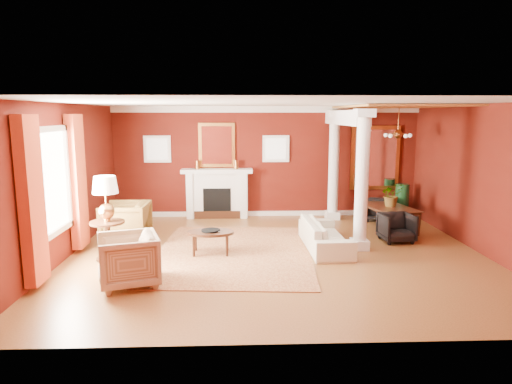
{
  "coord_description": "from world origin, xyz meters",
  "views": [
    {
      "loc": [
        -0.73,
        -8.52,
        2.7
      ],
      "look_at": [
        -0.39,
        0.53,
        1.15
      ],
      "focal_mm": 32.0,
      "sensor_mm": 36.0,
      "label": 1
    }
  ],
  "objects_px": {
    "armchair_leopard": "(126,220)",
    "armchair_stripe": "(128,257)",
    "coffee_table": "(211,234)",
    "dining_table": "(389,211)",
    "side_table": "(106,203)",
    "sofa": "(325,230)"
  },
  "relations": [
    {
      "from": "armchair_stripe",
      "to": "side_table",
      "type": "distance_m",
      "value": 1.61
    },
    {
      "from": "armchair_stripe",
      "to": "side_table",
      "type": "relative_size",
      "value": 0.58
    },
    {
      "from": "sofa",
      "to": "armchair_leopard",
      "type": "bearing_deg",
      "value": 79.58
    },
    {
      "from": "armchair_leopard",
      "to": "dining_table",
      "type": "height_order",
      "value": "armchair_leopard"
    },
    {
      "from": "sofa",
      "to": "armchair_stripe",
      "type": "xyz_separation_m",
      "value": [
        -3.51,
        -1.88,
        0.08
      ]
    },
    {
      "from": "armchair_stripe",
      "to": "sofa",
      "type": "bearing_deg",
      "value": 100.62
    },
    {
      "from": "dining_table",
      "to": "side_table",
      "type": "bearing_deg",
      "value": 96.33
    },
    {
      "from": "sofa",
      "to": "coffee_table",
      "type": "height_order",
      "value": "sofa"
    },
    {
      "from": "coffee_table",
      "to": "sofa",
      "type": "bearing_deg",
      "value": 7.06
    },
    {
      "from": "coffee_table",
      "to": "dining_table",
      "type": "relative_size",
      "value": 0.56
    },
    {
      "from": "armchair_leopard",
      "to": "dining_table",
      "type": "xyz_separation_m",
      "value": [
        5.94,
        0.87,
        -0.03
      ]
    },
    {
      "from": "sofa",
      "to": "armchair_stripe",
      "type": "height_order",
      "value": "armchair_stripe"
    },
    {
      "from": "armchair_stripe",
      "to": "coffee_table",
      "type": "bearing_deg",
      "value": 125.25
    },
    {
      "from": "sofa",
      "to": "armchair_leopard",
      "type": "relative_size",
      "value": 2.06
    },
    {
      "from": "armchair_stripe",
      "to": "armchair_leopard",
      "type": "bearing_deg",
      "value": 176.84
    },
    {
      "from": "coffee_table",
      "to": "dining_table",
      "type": "bearing_deg",
      "value": 23.64
    },
    {
      "from": "armchair_stripe",
      "to": "dining_table",
      "type": "xyz_separation_m",
      "value": [
        5.29,
        3.38,
        -0.01
      ]
    },
    {
      "from": "armchair_stripe",
      "to": "dining_table",
      "type": "distance_m",
      "value": 6.28
    },
    {
      "from": "armchair_leopard",
      "to": "dining_table",
      "type": "bearing_deg",
      "value": 99.58
    },
    {
      "from": "coffee_table",
      "to": "dining_table",
      "type": "height_order",
      "value": "dining_table"
    },
    {
      "from": "coffee_table",
      "to": "side_table",
      "type": "xyz_separation_m",
      "value": [
        -1.89,
        -0.27,
        0.67
      ]
    },
    {
      "from": "armchair_leopard",
      "to": "armchair_stripe",
      "type": "xyz_separation_m",
      "value": [
        0.65,
        -2.51,
        -0.02
      ]
    }
  ]
}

